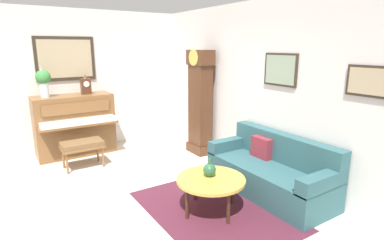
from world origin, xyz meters
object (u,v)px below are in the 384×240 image
at_px(couch, 271,171).
at_px(coffee_table, 211,180).
at_px(green_jug, 210,170).
at_px(piano_bench, 82,145).
at_px(piano, 75,125).
at_px(grandfather_clock, 200,105).
at_px(mantel_clock, 86,85).
at_px(flower_vase, 43,80).

height_order(couch, coffee_table, couch).
distance_m(coffee_table, green_jug, 0.14).
bearing_deg(couch, piano_bench, -139.48).
height_order(piano, piano_bench, piano).
xyz_separation_m(grandfather_clock, mantel_clock, (-1.24, -1.84, 0.38)).
bearing_deg(mantel_clock, piano_bench, -22.88).
bearing_deg(grandfather_clock, flower_vase, -115.68).
height_order(coffee_table, mantel_clock, mantel_clock).
xyz_separation_m(couch, green_jug, (-0.10, -1.04, 0.23)).
height_order(couch, green_jug, couch).
bearing_deg(couch, piano, -148.23).
xyz_separation_m(piano, mantel_clock, (0.00, 0.27, 0.75)).
bearing_deg(flower_vase, piano_bench, 26.28).
bearing_deg(flower_vase, couch, 37.41).
distance_m(grandfather_clock, green_jug, 2.26).
relative_size(piano, couch, 0.76).
xyz_separation_m(piano_bench, couch, (2.43, 2.08, -0.09)).
bearing_deg(flower_vase, grandfather_clock, 64.32).
height_order(piano_bench, coffee_table, piano_bench).
relative_size(couch, flower_vase, 3.28).
height_order(mantel_clock, green_jug, mantel_clock).
relative_size(grandfather_clock, green_jug, 8.46).
height_order(piano_bench, mantel_clock, mantel_clock).
relative_size(coffee_table, green_jug, 3.67).
bearing_deg(flower_vase, piano, 90.15).
relative_size(coffee_table, flower_vase, 1.52).
relative_size(piano, piano_bench, 2.06).
bearing_deg(piano, grandfather_clock, 59.51).
bearing_deg(grandfather_clock, couch, -2.95).
bearing_deg(grandfather_clock, coffee_table, -30.67).
height_order(piano, coffee_table, piano).
distance_m(grandfather_clock, flower_vase, 2.91).
distance_m(piano_bench, flower_vase, 1.41).
bearing_deg(piano_bench, couch, 40.52).
relative_size(piano_bench, green_jug, 2.92).
bearing_deg(mantel_clock, coffee_table, 11.91).
xyz_separation_m(piano, couch, (3.24, 2.00, -0.28)).
relative_size(piano, mantel_clock, 3.79).
bearing_deg(flower_vase, coffee_table, 23.77).
relative_size(grandfather_clock, flower_vase, 3.50).
xyz_separation_m(grandfather_clock, coffee_table, (1.97, -1.17, -0.54)).
relative_size(mantel_clock, green_jug, 1.58).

